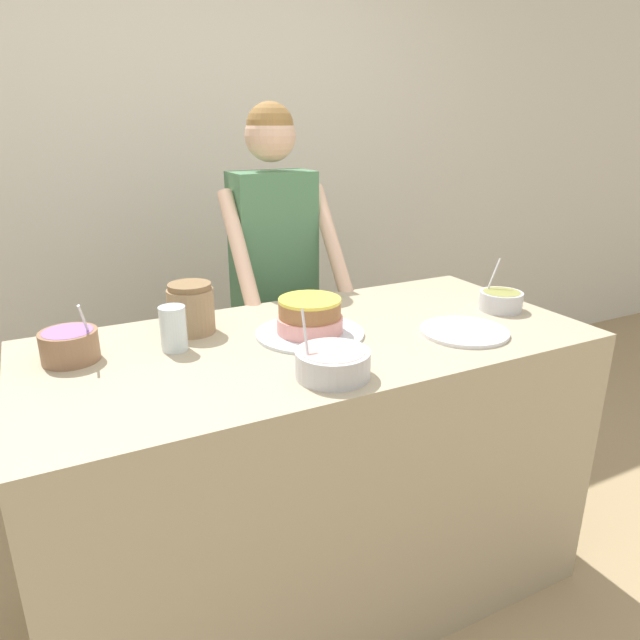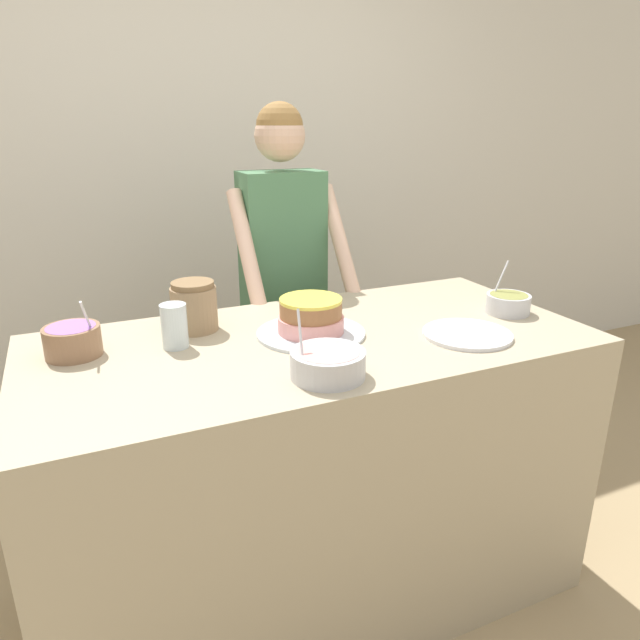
{
  "view_description": "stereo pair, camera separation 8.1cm",
  "coord_description": "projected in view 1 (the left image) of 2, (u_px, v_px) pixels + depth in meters",
  "views": [
    {
      "loc": [
        -0.72,
        -1.05,
        1.56
      ],
      "look_at": [
        -0.0,
        0.36,
        1.01
      ],
      "focal_mm": 32.0,
      "sensor_mm": 36.0,
      "label": 1
    },
    {
      "loc": [
        -0.65,
        -1.08,
        1.56
      ],
      "look_at": [
        -0.0,
        0.36,
        1.01
      ],
      "focal_mm": 32.0,
      "sensor_mm": 36.0,
      "label": 2
    }
  ],
  "objects": [
    {
      "name": "frosting_bowl_olive",
      "position": [
        501.0,
        300.0,
        1.97
      ],
      "size": [
        0.15,
        0.15,
        0.17
      ],
      "color": "silver",
      "rests_on": "counter"
    },
    {
      "name": "frosting_bowl_pink",
      "position": [
        333.0,
        362.0,
        1.46
      ],
      "size": [
        0.19,
        0.19,
        0.17
      ],
      "color": "silver",
      "rests_on": "counter"
    },
    {
      "name": "cake",
      "position": [
        309.0,
        320.0,
        1.74
      ],
      "size": [
        0.34,
        0.34,
        0.12
      ],
      "color": "silver",
      "rests_on": "counter"
    },
    {
      "name": "ceramic_plate",
      "position": [
        464.0,
        331.0,
        1.76
      ],
      "size": [
        0.27,
        0.27,
        0.01
      ],
      "color": "silver",
      "rests_on": "counter"
    },
    {
      "name": "person_baker",
      "position": [
        275.0,
        262.0,
        2.32
      ],
      "size": [
        0.44,
        0.44,
        1.63
      ],
      "color": "#2D2D38",
      "rests_on": "ground_plane"
    },
    {
      "name": "frosting_bowl_purple",
      "position": [
        70.0,
        345.0,
        1.55
      ],
      "size": [
        0.15,
        0.15,
        0.17
      ],
      "color": "#936B4C",
      "rests_on": "counter"
    },
    {
      "name": "counter",
      "position": [
        315.0,
        470.0,
        1.88
      ],
      "size": [
        1.69,
        0.8,
        0.94
      ],
      "color": "tan",
      "rests_on": "ground_plane"
    },
    {
      "name": "wall_back",
      "position": [
        183.0,
        176.0,
        2.83
      ],
      "size": [
        10.0,
        0.05,
        2.6
      ],
      "color": "silver",
      "rests_on": "ground_plane"
    },
    {
      "name": "drinking_glass",
      "position": [
        173.0,
        328.0,
        1.62
      ],
      "size": [
        0.08,
        0.08,
        0.13
      ],
      "color": "silver",
      "rests_on": "counter"
    },
    {
      "name": "stoneware_jar",
      "position": [
        191.0,
        308.0,
        1.75
      ],
      "size": [
        0.14,
        0.14,
        0.16
      ],
      "color": "#9E7F5B",
      "rests_on": "counter"
    }
  ]
}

